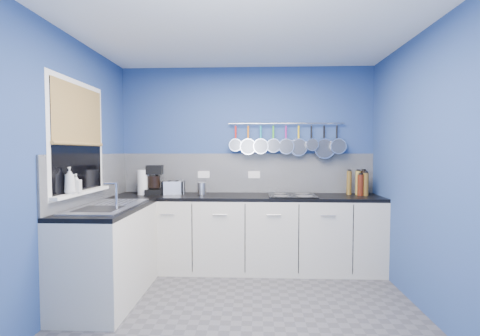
# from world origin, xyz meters

# --- Properties ---
(floor) EXTENTS (3.20, 3.00, 0.02)m
(floor) POSITION_xyz_m (0.00, 0.00, -0.01)
(floor) COLOR #47474C
(floor) RESTS_ON ground
(ceiling) EXTENTS (3.20, 3.00, 0.02)m
(ceiling) POSITION_xyz_m (0.00, 0.00, 2.51)
(ceiling) COLOR white
(ceiling) RESTS_ON ground
(wall_back) EXTENTS (3.20, 0.02, 2.50)m
(wall_back) POSITION_xyz_m (0.00, 1.51, 1.25)
(wall_back) COLOR navy
(wall_back) RESTS_ON ground
(wall_front) EXTENTS (3.20, 0.02, 2.50)m
(wall_front) POSITION_xyz_m (0.00, -1.51, 1.25)
(wall_front) COLOR navy
(wall_front) RESTS_ON ground
(wall_left) EXTENTS (0.02, 3.00, 2.50)m
(wall_left) POSITION_xyz_m (-1.61, 0.00, 1.25)
(wall_left) COLOR navy
(wall_left) RESTS_ON ground
(wall_right) EXTENTS (0.02, 3.00, 2.50)m
(wall_right) POSITION_xyz_m (1.61, 0.00, 1.25)
(wall_right) COLOR navy
(wall_right) RESTS_ON ground
(backsplash_back) EXTENTS (3.20, 0.02, 0.50)m
(backsplash_back) POSITION_xyz_m (0.00, 1.49, 1.15)
(backsplash_back) COLOR #96999E
(backsplash_back) RESTS_ON wall_back
(backsplash_left) EXTENTS (0.02, 1.80, 0.50)m
(backsplash_left) POSITION_xyz_m (-1.59, 0.60, 1.15)
(backsplash_left) COLOR #96999E
(backsplash_left) RESTS_ON wall_left
(cabinet_run_back) EXTENTS (3.20, 0.60, 0.86)m
(cabinet_run_back) POSITION_xyz_m (0.00, 1.20, 0.43)
(cabinet_run_back) COLOR beige
(cabinet_run_back) RESTS_ON ground
(worktop_back) EXTENTS (3.20, 0.60, 0.04)m
(worktop_back) POSITION_xyz_m (0.00, 1.20, 0.88)
(worktop_back) COLOR black
(worktop_back) RESTS_ON cabinet_run_back
(cabinet_run_left) EXTENTS (0.60, 1.20, 0.86)m
(cabinet_run_left) POSITION_xyz_m (-1.30, 0.30, 0.43)
(cabinet_run_left) COLOR beige
(cabinet_run_left) RESTS_ON ground
(worktop_left) EXTENTS (0.60, 1.20, 0.04)m
(worktop_left) POSITION_xyz_m (-1.30, 0.30, 0.88)
(worktop_left) COLOR black
(worktop_left) RESTS_ON cabinet_run_left
(window_frame) EXTENTS (0.01, 1.00, 1.10)m
(window_frame) POSITION_xyz_m (-1.58, 0.30, 1.55)
(window_frame) COLOR white
(window_frame) RESTS_ON wall_left
(window_glass) EXTENTS (0.01, 0.90, 1.00)m
(window_glass) POSITION_xyz_m (-1.57, 0.30, 1.55)
(window_glass) COLOR black
(window_glass) RESTS_ON wall_left
(bamboo_blind) EXTENTS (0.01, 0.90, 0.55)m
(bamboo_blind) POSITION_xyz_m (-1.56, 0.30, 1.77)
(bamboo_blind) COLOR olive
(bamboo_blind) RESTS_ON wall_left
(window_sill) EXTENTS (0.10, 0.98, 0.03)m
(window_sill) POSITION_xyz_m (-1.55, 0.30, 1.04)
(window_sill) COLOR white
(window_sill) RESTS_ON wall_left
(sink_unit) EXTENTS (0.50, 0.95, 0.01)m
(sink_unit) POSITION_xyz_m (-1.30, 0.30, 0.90)
(sink_unit) COLOR silver
(sink_unit) RESTS_ON worktop_left
(mixer_tap) EXTENTS (0.12, 0.08, 0.26)m
(mixer_tap) POSITION_xyz_m (-1.14, 0.12, 1.03)
(mixer_tap) COLOR silver
(mixer_tap) RESTS_ON worktop_left
(socket_left) EXTENTS (0.15, 0.01, 0.09)m
(socket_left) POSITION_xyz_m (-0.55, 1.48, 1.13)
(socket_left) COLOR white
(socket_left) RESTS_ON backsplash_back
(socket_right) EXTENTS (0.15, 0.01, 0.09)m
(socket_right) POSITION_xyz_m (0.10, 1.48, 1.13)
(socket_right) COLOR white
(socket_right) RESTS_ON backsplash_back
(pot_rail) EXTENTS (1.45, 0.02, 0.02)m
(pot_rail) POSITION_xyz_m (0.50, 1.45, 1.78)
(pot_rail) COLOR silver
(pot_rail) RESTS_ON wall_back
(soap_bottle_a) EXTENTS (0.11, 0.11, 0.24)m
(soap_bottle_a) POSITION_xyz_m (-1.53, 0.05, 1.17)
(soap_bottle_a) COLOR white
(soap_bottle_a) RESTS_ON window_sill
(soap_bottle_b) EXTENTS (0.09, 0.09, 0.17)m
(soap_bottle_b) POSITION_xyz_m (-1.53, 0.16, 1.14)
(soap_bottle_b) COLOR white
(soap_bottle_b) RESTS_ON window_sill
(paper_towel) EXTENTS (0.15, 0.15, 0.30)m
(paper_towel) POSITION_xyz_m (-1.25, 1.21, 1.05)
(paper_towel) COLOR white
(paper_towel) RESTS_ON worktop_back
(coffee_maker) EXTENTS (0.23, 0.25, 0.36)m
(coffee_maker) POSITION_xyz_m (-1.13, 1.24, 1.08)
(coffee_maker) COLOR black
(coffee_maker) RESTS_ON worktop_back
(toaster) EXTENTS (0.28, 0.21, 0.16)m
(toaster) POSITION_xyz_m (-0.90, 1.28, 0.98)
(toaster) COLOR silver
(toaster) RESTS_ON worktop_back
(canister) EXTENTS (0.12, 0.12, 0.15)m
(canister) POSITION_xyz_m (-0.54, 1.26, 0.97)
(canister) COLOR silver
(canister) RESTS_ON worktop_back
(hob) EXTENTS (0.56, 0.49, 0.01)m
(hob) POSITION_xyz_m (0.55, 1.17, 0.91)
(hob) COLOR black
(hob) RESTS_ON worktop_back
(pan_0) EXTENTS (0.16, 0.08, 0.35)m
(pan_0) POSITION_xyz_m (-0.13, 1.44, 1.60)
(pan_0) COLOR silver
(pan_0) RESTS_ON pot_rail
(pan_1) EXTENTS (0.20, 0.09, 0.39)m
(pan_1) POSITION_xyz_m (0.02, 1.44, 1.58)
(pan_1) COLOR silver
(pan_1) RESTS_ON pot_rail
(pan_2) EXTENTS (0.19, 0.11, 0.38)m
(pan_2) POSITION_xyz_m (0.18, 1.44, 1.59)
(pan_2) COLOR silver
(pan_2) RESTS_ON pot_rail
(pan_3) EXTENTS (0.18, 0.09, 0.37)m
(pan_3) POSITION_xyz_m (0.34, 1.44, 1.60)
(pan_3) COLOR silver
(pan_3) RESTS_ON pot_rail
(pan_4) EXTENTS (0.20, 0.09, 0.39)m
(pan_4) POSITION_xyz_m (0.50, 1.44, 1.59)
(pan_4) COLOR silver
(pan_4) RESTS_ON pot_rail
(pan_5) EXTENTS (0.22, 0.07, 0.41)m
(pan_5) POSITION_xyz_m (0.66, 1.44, 1.58)
(pan_5) COLOR silver
(pan_5) RESTS_ON pot_rail
(pan_6) EXTENTS (0.16, 0.11, 0.35)m
(pan_6) POSITION_xyz_m (0.82, 1.44, 1.61)
(pan_6) COLOR silver
(pan_6) RESTS_ON pot_rail
(pan_7) EXTENTS (0.26, 0.08, 0.45)m
(pan_7) POSITION_xyz_m (0.98, 1.44, 1.56)
(pan_7) COLOR silver
(pan_7) RESTS_ON pot_rail
(pan_8) EXTENTS (0.20, 0.12, 0.39)m
(pan_8) POSITION_xyz_m (1.14, 1.44, 1.59)
(pan_8) COLOR silver
(pan_8) RESTS_ON pot_rail
(condiment_0) EXTENTS (0.07, 0.07, 0.30)m
(condiment_0) POSITION_xyz_m (1.43, 1.30, 1.05)
(condiment_0) COLOR black
(condiment_0) RESTS_ON worktop_back
(condiment_1) EXTENTS (0.06, 0.06, 0.29)m
(condiment_1) POSITION_xyz_m (1.37, 1.30, 1.05)
(condiment_1) COLOR olive
(condiment_1) RESTS_ON worktop_back
(condiment_2) EXTENTS (0.06, 0.06, 0.29)m
(condiment_2) POSITION_xyz_m (1.26, 1.33, 1.04)
(condiment_2) COLOR brown
(condiment_2) RESTS_ON worktop_back
(condiment_3) EXTENTS (0.06, 0.06, 0.27)m
(condiment_3) POSITION_xyz_m (1.43, 1.22, 1.04)
(condiment_3) COLOR brown
(condiment_3) RESTS_ON worktop_back
(condiment_4) EXTENTS (0.07, 0.07, 0.25)m
(condiment_4) POSITION_xyz_m (1.37, 1.23, 1.02)
(condiment_4) COLOR #4C190C
(condiment_4) RESTS_ON worktop_back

